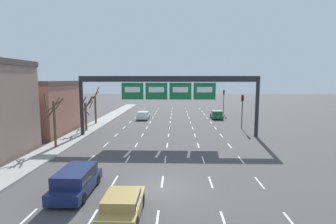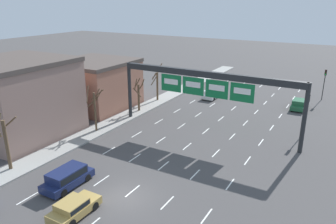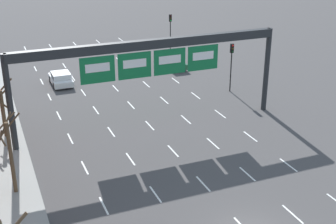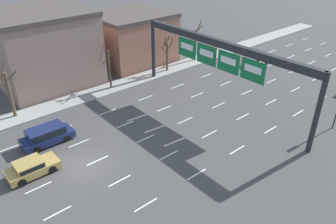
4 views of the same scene
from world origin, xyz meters
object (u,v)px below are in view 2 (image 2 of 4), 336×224
sign_gantry (206,82)px  tree_bare_furthest (95,107)px  car_gold (74,207)px  tree_bare_third (157,83)px  traffic_light_mid_block (325,78)px  suv_navy (67,177)px  traffic_light_near_gantry (307,106)px  tree_bare_closest (139,94)px  tree_bare_second (6,141)px  car_green (299,104)px  car_white (211,94)px

sign_gantry → tree_bare_furthest: bearing=-152.5°
car_gold → tree_bare_third: tree_bare_third is taller
car_gold → traffic_light_mid_block: 42.63m
suv_navy → traffic_light_near_gantry: 26.93m
tree_bare_furthest → tree_bare_closest: bearing=88.6°
sign_gantry → suv_navy: 18.05m
tree_bare_second → tree_bare_third: 25.59m
car_gold → tree_bare_furthest: bearing=125.9°
sign_gantry → car_green: 17.89m
car_white → car_gold: (3.08, -32.95, -0.03)m
tree_bare_closest → tree_bare_second: 19.86m
car_green → traffic_light_near_gantry: (2.08, -9.56, 2.68)m
traffic_light_near_gantry → tree_bare_closest: bearing=-172.9°
traffic_light_near_gantry → tree_bare_furthest: tree_bare_furthest is taller
sign_gantry → car_white: sign_gantry is taller
tree_bare_second → tree_bare_furthest: 11.20m
suv_navy → sign_gantry: bearing=72.5°
suv_navy → traffic_light_mid_block: size_ratio=0.94×
suv_navy → tree_bare_third: bearing=104.6°
tree_bare_third → car_green: bearing=18.1°
suv_navy → tree_bare_furthest: (-6.19, 10.55, 2.15)m
tree_bare_third → car_gold: bearing=-70.3°
sign_gantry → traffic_light_near_gantry: size_ratio=4.53×
traffic_light_near_gantry → tree_bare_closest: traffic_light_near_gantry is taller
traffic_light_near_gantry → tree_bare_second: (-22.16, -22.53, -0.53)m
sign_gantry → traffic_light_mid_block: 24.14m
tree_bare_closest → suv_navy: bearing=-72.7°
car_white → car_gold: size_ratio=1.03×
traffic_light_near_gantry → suv_navy: bearing=-125.2°
sign_gantry → tree_bare_second: sign_gantry is taller
car_gold → tree_bare_furthest: (-9.60, 13.24, 2.33)m
car_gold → suv_navy: suv_navy is taller
car_green → tree_bare_third: tree_bare_third is taller
car_green → tree_bare_closest: tree_bare_closest is taller
suv_navy → tree_bare_third: 25.85m
traffic_light_mid_block → tree_bare_furthest: 35.16m
car_white → tree_bare_second: (-7.02, -30.89, 2.19)m
traffic_light_mid_block → tree_bare_third: 25.83m
traffic_light_near_gantry → tree_bare_second: size_ratio=0.91×
suv_navy → tree_bare_second: tree_bare_second is taller
car_green → suv_navy: bearing=-113.1°
car_gold → traffic_light_near_gantry: bearing=63.9°
sign_gantry → traffic_light_mid_block: (10.58, 21.54, -2.66)m
car_gold → tree_bare_second: 10.54m
car_white → traffic_light_near_gantry: 17.51m
sign_gantry → tree_bare_second: bearing=-124.7°
suv_navy → traffic_light_mid_block: bearing=67.5°
car_green → car_white: car_green is taller
car_gold → tree_bare_third: (-9.91, 27.64, 2.07)m
car_gold → tree_bare_closest: bearing=113.2°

